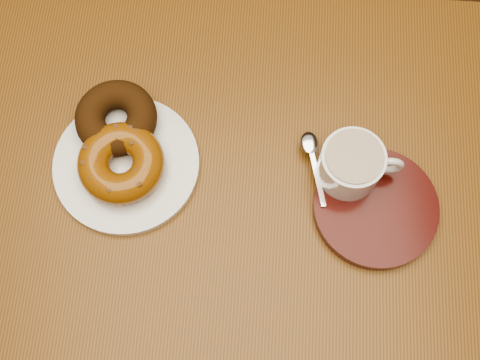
{
  "coord_description": "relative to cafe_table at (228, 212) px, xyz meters",
  "views": [
    {
      "loc": [
        0.25,
        -0.53,
        1.62
      ],
      "look_at": [
        0.28,
        -0.27,
        0.84
      ],
      "focal_mm": 45.0,
      "sensor_mm": 36.0,
      "label": 1
    }
  ],
  "objects": [
    {
      "name": "ground",
      "position": [
        -0.26,
        0.27,
        -0.69
      ],
      "size": [
        6.0,
        6.0,
        0.0
      ],
      "primitive_type": "plane",
      "color": "#57361B",
      "rests_on": "ground"
    },
    {
      "name": "cafe_table",
      "position": [
        0.0,
        0.0,
        0.0
      ],
      "size": [
        0.97,
        0.79,
        0.82
      ],
      "rotation": [
        0.0,
        0.0,
        -0.16
      ],
      "color": "brown",
      "rests_on": "ground"
    },
    {
      "name": "donut_plate",
      "position": [
        -0.14,
        0.04,
        0.14
      ],
      "size": [
        0.27,
        0.27,
        0.01
      ],
      "primitive_type": "cylinder",
      "rotation": [
        0.0,
        0.0,
        -0.4
      ],
      "color": "white",
      "rests_on": "cafe_table"
    },
    {
      "name": "donut_cinnamon",
      "position": [
        -0.14,
        0.1,
        0.16
      ],
      "size": [
        0.12,
        0.12,
        0.04
      ],
      "primitive_type": "torus",
      "rotation": [
        0.0,
        0.0,
        0.09
      ],
      "color": "#361E0A",
      "rests_on": "donut_plate"
    },
    {
      "name": "donut_caramel",
      "position": [
        -0.14,
        0.03,
        0.17
      ],
      "size": [
        0.14,
        0.14,
        0.04
      ],
      "rotation": [
        0.0,
        0.0,
        -0.16
      ],
      "color": "#894D0E",
      "rests_on": "donut_plate"
    },
    {
      "name": "saucer",
      "position": [
        0.2,
        -0.05,
        0.14
      ],
      "size": [
        0.19,
        0.19,
        0.02
      ],
      "primitive_type": "cylinder",
      "rotation": [
        0.0,
        0.0,
        0.11
      ],
      "color": "#3C0C08",
      "rests_on": "cafe_table"
    },
    {
      "name": "coffee_cup",
      "position": [
        0.17,
        -0.0,
        0.18
      ],
      "size": [
        0.11,
        0.09,
        0.06
      ],
      "rotation": [
        0.0,
        0.0,
        -0.14
      ],
      "color": "white",
      "rests_on": "saucer"
    },
    {
      "name": "teaspoon",
      "position": [
        0.12,
        0.03,
        0.15
      ],
      "size": [
        0.02,
        0.11,
        0.01
      ],
      "rotation": [
        0.0,
        0.0,
        0.08
      ],
      "color": "silver",
      "rests_on": "saucer"
    }
  ]
}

